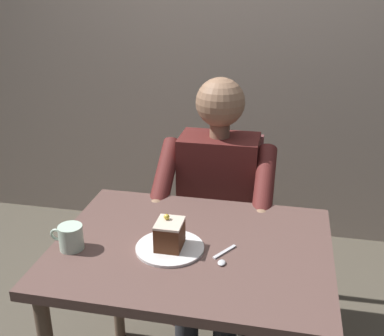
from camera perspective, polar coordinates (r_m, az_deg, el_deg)
name	(u,v)px	position (r m, az deg, el deg)	size (l,w,h in m)	color
dining_table	(192,269)	(1.73, -0.01, -12.08)	(0.97, 0.74, 0.76)	brown
chair	(220,216)	(2.41, 3.45, -5.83)	(0.42, 0.42, 0.91)	brown
seated_person	(215,206)	(2.19, 2.85, -4.56)	(0.53, 0.58, 1.23)	#561F1C
dessert_plate	(170,248)	(1.65, -2.69, -9.60)	(0.24, 0.24, 0.01)	white
cake_slice	(170,234)	(1.63, -2.73, -8.00)	(0.09, 0.11, 0.12)	#562B17
coffee_cup	(71,237)	(1.69, -14.47, -8.06)	(0.12, 0.08, 0.09)	silver
dessert_spoon	(223,258)	(1.61, 3.77, -10.75)	(0.07, 0.14, 0.01)	silver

